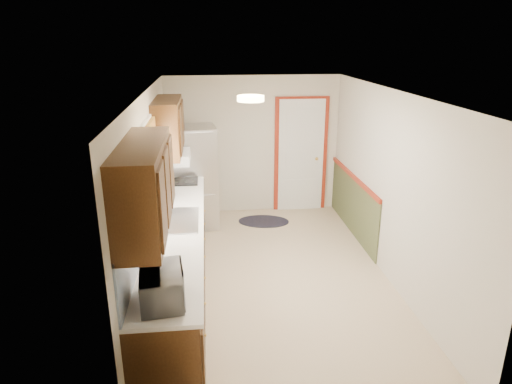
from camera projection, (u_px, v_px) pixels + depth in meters
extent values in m
cube|color=tan|center=(272.00, 277.00, 6.01)|extent=(3.20, 5.20, 0.12)
cube|color=white|center=(275.00, 92.00, 5.24)|extent=(3.20, 5.20, 0.12)
cube|color=beige|center=(253.00, 145.00, 7.98)|extent=(3.20, 0.10, 2.40)
cube|color=beige|center=(324.00, 302.00, 3.27)|extent=(3.20, 0.10, 2.40)
cube|color=beige|center=(150.00, 195.00, 5.47)|extent=(0.10, 5.20, 2.40)
cube|color=beige|center=(391.00, 187.00, 5.78)|extent=(0.10, 5.20, 2.40)
cube|color=#3C210D|center=(177.00, 262.00, 5.46)|extent=(0.60, 4.00, 0.90)
cube|color=white|center=(176.00, 226.00, 5.31)|extent=(0.63, 4.00, 0.04)
cube|color=#4F80C1|center=(148.00, 203.00, 5.18)|extent=(0.02, 4.00, 0.55)
cube|color=#3C210D|center=(145.00, 187.00, 3.78)|extent=(0.35, 1.40, 0.75)
cube|color=#3C210D|center=(168.00, 126.00, 6.32)|extent=(0.35, 1.20, 0.75)
cube|color=white|center=(147.00, 166.00, 5.15)|extent=(0.02, 1.00, 0.90)
cube|color=#B94D22|center=(148.00, 136.00, 5.04)|extent=(0.05, 1.12, 0.24)
cube|color=#B7B7BC|center=(176.00, 220.00, 5.40)|extent=(0.52, 0.82, 0.02)
cube|color=white|center=(174.00, 157.00, 6.52)|extent=(0.45, 0.60, 0.15)
cube|color=maroon|center=(301.00, 156.00, 8.10)|extent=(0.94, 0.05, 2.08)
cube|color=white|center=(301.00, 156.00, 8.08)|extent=(0.80, 0.04, 2.00)
cube|color=#444A2A|center=(353.00, 205.00, 7.29)|extent=(0.02, 2.30, 0.90)
cube|color=maroon|center=(354.00, 177.00, 7.14)|extent=(0.04, 2.30, 0.06)
cylinder|color=#FFD88C|center=(251.00, 98.00, 5.03)|extent=(0.30, 0.30, 0.06)
imported|color=white|center=(162.00, 283.00, 3.70)|extent=(0.34, 0.54, 0.35)
cube|color=#B7B7BC|center=(195.00, 177.00, 7.41)|extent=(0.77, 0.73, 1.67)
cylinder|color=black|center=(179.00, 190.00, 7.07)|extent=(0.02, 0.02, 1.17)
ellipsoid|color=black|center=(264.00, 221.00, 7.81)|extent=(0.94, 0.69, 0.01)
cube|color=black|center=(182.00, 180.00, 6.90)|extent=(0.47, 0.56, 0.02)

